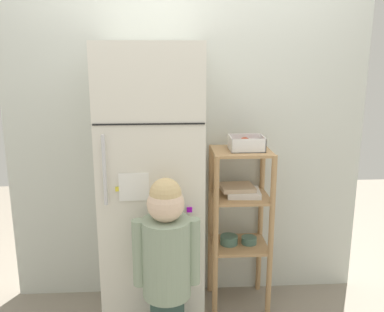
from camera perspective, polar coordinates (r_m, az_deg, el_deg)
kitchen_wall_back at (r=2.97m, az=-0.65°, el=2.23°), size 2.48×0.03×2.30m
refrigerator at (r=2.70m, az=-5.26°, el=-4.56°), size 0.60×0.67×1.80m
child_standing at (r=2.35m, az=-3.42°, el=-13.31°), size 0.36×0.27×1.12m
pantry_shelf_unit at (r=2.95m, az=6.37°, el=-7.34°), size 0.40×0.35×1.12m
fruit_bin at (r=2.81m, az=7.26°, el=1.53°), size 0.22×0.19×0.09m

